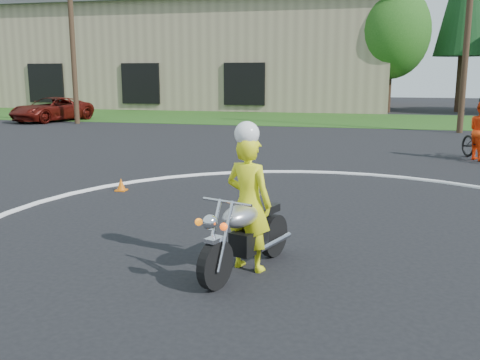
# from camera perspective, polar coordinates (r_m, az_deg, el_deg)

# --- Properties ---
(ground) EXTENTS (120.00, 120.00, 0.00)m
(ground) POSITION_cam_1_polar(r_m,az_deg,el_deg) (6.51, 4.45, -13.62)
(ground) COLOR black
(ground) RESTS_ON ground
(grass_strip) EXTENTS (120.00, 10.00, 0.02)m
(grass_strip) POSITION_cam_1_polar(r_m,az_deg,el_deg) (32.96, 12.18, 6.29)
(grass_strip) COLOR #1E4714
(grass_strip) RESTS_ON ground
(course_markings) EXTENTS (19.05, 19.05, 0.12)m
(course_markings) POSITION_cam_1_polar(r_m,az_deg,el_deg) (10.62, 20.07, -4.31)
(course_markings) COLOR silver
(course_markings) RESTS_ON ground
(primary_motorcycle) EXTENTS (1.03, 2.08, 1.14)m
(primary_motorcycle) POSITION_cam_1_polar(r_m,az_deg,el_deg) (7.44, 0.60, -5.79)
(primary_motorcycle) COLOR black
(primary_motorcycle) RESTS_ON ground
(rider_primary_grp) EXTENTS (0.81, 0.66, 2.11)m
(rider_primary_grp) POSITION_cam_1_polar(r_m,az_deg,el_deg) (7.45, 0.92, -2.07)
(rider_primary_grp) COLOR yellow
(rider_primary_grp) RESTS_ON ground
(pickup_grp) EXTENTS (3.55, 5.40, 1.38)m
(pickup_grp) POSITION_cam_1_polar(r_m,az_deg,el_deg) (33.23, -19.46, 7.12)
(pickup_grp) COLOR #4D0D08
(pickup_grp) RESTS_ON ground
(warehouse) EXTENTS (41.00, 17.00, 8.30)m
(warehouse) POSITION_cam_1_polar(r_m,az_deg,el_deg) (49.60, -8.90, 12.80)
(warehouse) COLOR tan
(warehouse) RESTS_ON ground
(utility_poles) EXTENTS (41.60, 1.12, 10.00)m
(utility_poles) POSITION_cam_1_polar(r_m,az_deg,el_deg) (27.25, 23.20, 15.59)
(utility_poles) COLOR #473321
(utility_poles) RESTS_ON ground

